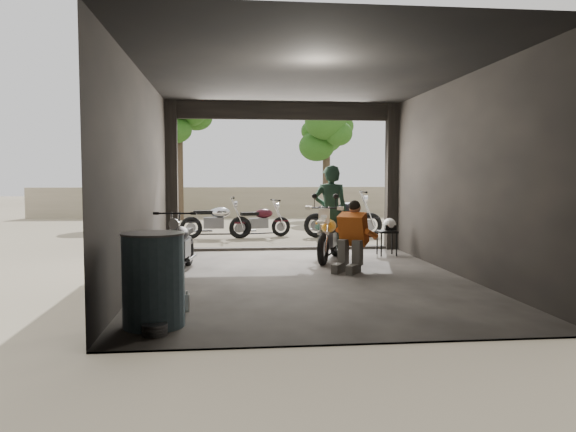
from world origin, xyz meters
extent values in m
plane|color=#7A6D56|center=(0.00, 0.00, 0.00)|extent=(80.00, 80.00, 0.00)
cube|color=#2D2B28|center=(0.00, 0.00, 0.01)|extent=(5.00, 7.00, 0.02)
plane|color=black|center=(0.00, 0.00, 3.20)|extent=(7.00, 7.00, 0.00)
cube|color=black|center=(0.00, -3.50, 1.60)|extent=(5.00, 0.02, 3.20)
cube|color=black|center=(-2.50, 0.00, 1.60)|extent=(0.02, 7.00, 3.20)
cube|color=black|center=(2.50, 0.00, 1.60)|extent=(0.02, 7.00, 3.20)
cube|color=black|center=(-2.38, 3.38, 1.60)|extent=(0.24, 0.24, 3.20)
cube|color=black|center=(2.38, 3.38, 1.60)|extent=(0.24, 0.24, 3.20)
cube|color=black|center=(0.00, 3.42, 3.02)|extent=(5.00, 0.16, 0.36)
cube|color=#2D2B28|center=(0.00, 3.50, 0.04)|extent=(5.00, 0.25, 0.08)
cube|color=gray|center=(0.00, 14.00, 0.60)|extent=(18.00, 0.30, 1.20)
cylinder|color=#382B1E|center=(-3.00, 12.50, 1.79)|extent=(0.30, 0.30, 3.58)
ellipsoid|color=#1E4C14|center=(-3.00, 12.50, 4.03)|extent=(2.20, 2.20, 3.14)
cylinder|color=#382B1E|center=(2.80, 14.00, 1.60)|extent=(0.30, 0.30, 3.20)
ellipsoid|color=#1E4C14|center=(2.80, 14.00, 3.60)|extent=(2.20, 2.20, 2.80)
imported|color=black|center=(0.82, 2.26, 0.92)|extent=(0.73, 0.53, 1.84)
cube|color=black|center=(2.00, 2.38, 0.50)|extent=(0.38, 0.38, 0.04)
cylinder|color=black|center=(1.84, 2.23, 0.25)|extent=(0.03, 0.03, 0.50)
cylinder|color=black|center=(2.16, 2.23, 0.25)|extent=(0.03, 0.03, 0.50)
cylinder|color=black|center=(1.84, 2.54, 0.25)|extent=(0.03, 0.03, 0.50)
cylinder|color=black|center=(2.16, 2.54, 0.25)|extent=(0.03, 0.03, 0.50)
ellipsoid|color=silver|center=(2.06, 2.41, 0.65)|extent=(0.32, 0.33, 0.25)
cylinder|color=#415E6D|center=(-2.00, -2.65, 0.51)|extent=(0.79, 0.79, 1.01)
cylinder|color=black|center=(3.64, 2.51, 1.22)|extent=(0.08, 0.08, 2.44)
cylinder|color=beige|center=(3.64, 2.49, 2.21)|extent=(0.89, 0.03, 0.89)
camera|label=1|loc=(-1.20, -8.67, 1.61)|focal=35.00mm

